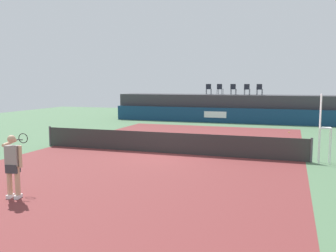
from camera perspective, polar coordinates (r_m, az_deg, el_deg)
The scene contains 15 objects.
ground_plane at distance 19.72m, azimuth 2.44°, elevation -2.63°, with size 48.00×48.00×0.00m, color #4C704C.
court_inner at distance 16.90m, azimuth -0.40°, elevation -4.18°, with size 12.00×22.00×0.00m, color maroon.
sponsor_wall at distance 29.80m, azimuth 8.07°, elevation 1.63°, with size 18.00×0.22×1.20m.
spectator_platform at distance 31.53m, azimuth 8.69°, elevation 2.81°, with size 18.00×2.80×2.20m, color #38383D.
spectator_chair_far_left at distance 31.86m, azimuth 6.28°, elevation 5.75°, with size 0.48×0.48×0.89m.
spectator_chair_left at distance 31.66m, azimuth 8.00°, elevation 5.72°, with size 0.47×0.47×0.89m.
spectator_chair_center at distance 31.35m, azimuth 10.03°, elevation 5.68°, with size 0.45×0.45×0.89m.
spectator_chair_right at distance 30.92m, azimuth 12.07°, elevation 5.62°, with size 0.45×0.45×0.89m.
spectator_chair_far_right at distance 30.82m, azimuth 13.92°, elevation 5.57°, with size 0.47×0.47×0.89m.
umpire_chair at distance 15.82m, azimuth 22.74°, elevation 0.36°, with size 0.46×0.46×2.76m.
tennis_net at distance 16.82m, azimuth -0.40°, elevation -2.60°, with size 12.40×0.02×0.95m, color #2D2D2D.
net_post_near at distance 19.70m, azimuth -17.72°, elevation -1.48°, with size 0.10×0.10×1.00m, color #4C4C51.
net_post_far at distance 15.94m, azimuth 21.22°, elevation -3.48°, with size 0.10×0.10×1.00m, color #4C4C51.
tennis_player at distance 11.10m, azimuth -22.75°, elevation -5.41°, with size 0.83×1.12×1.77m.
tennis_ball at distance 24.93m, azimuth 18.15°, elevation -0.91°, with size 0.07×0.07×0.07m, color #D8EA33.
Camera 1 is at (5.40, -15.70, 3.18)m, focal length 39.56 mm.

